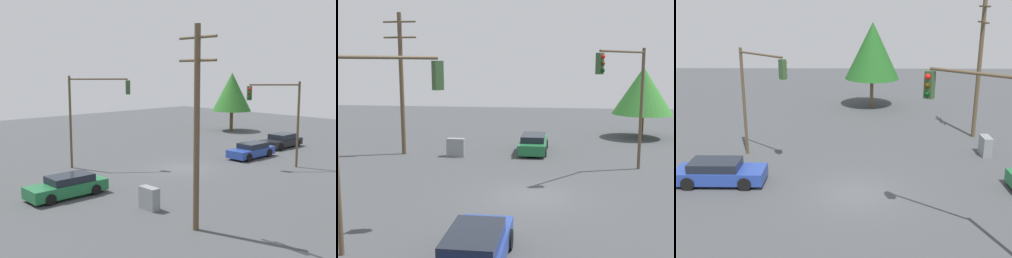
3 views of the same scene
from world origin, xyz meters
TOP-DOWN VIEW (x-y plane):
  - ground_plane at (0.00, 0.00)m, footprint 80.00×80.00m
  - sedan_green at (-0.55, 10.04)m, footprint 1.91×4.73m
  - sedan_blue at (-1.18, -7.14)m, footprint 1.90×4.63m
  - traffic_signal_main at (-4.67, -5.62)m, footprint 2.82×3.13m
  - traffic_signal_cross at (4.82, 4.73)m, footprint 3.02×3.71m
  - utility_pole_tall at (-9.28, 8.29)m, footprint 2.20×0.28m
  - electrical_cabinet at (-5.57, 7.99)m, footprint 1.17×0.54m
  - tree_corner at (7.99, 17.06)m, footprint 4.91×4.91m

SIDE VIEW (x-z plane):
  - ground_plane at x=0.00m, z-range 0.00..0.00m
  - electrical_cabinet at x=-5.57m, z-range 0.00..1.21m
  - sedan_green at x=-0.55m, z-range -0.01..1.26m
  - sedan_blue at x=-1.18m, z-range -0.01..1.26m
  - tree_corner at x=7.99m, z-range 0.97..6.82m
  - traffic_signal_main at x=-4.67m, z-range 1.21..7.76m
  - traffic_signal_cross at x=4.82m, z-range 1.30..8.28m
  - utility_pole_tall at x=-9.28m, z-range 0.29..9.69m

